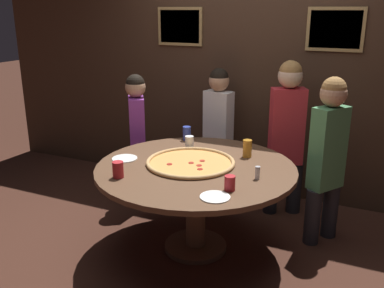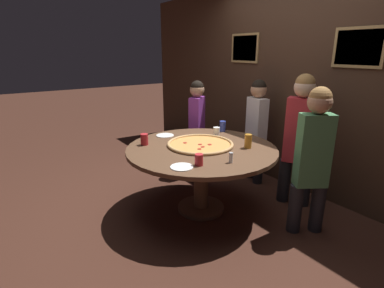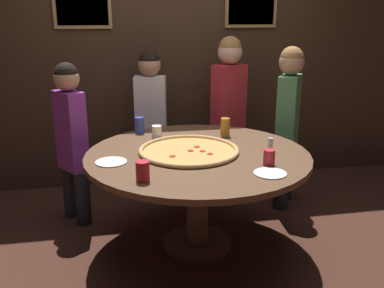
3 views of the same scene
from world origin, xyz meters
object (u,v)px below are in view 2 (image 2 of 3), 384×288
(diner_far_right, at_px, (256,125))
(drink_cup_front_edge, at_px, (199,160))
(giant_pizza, at_px, (200,144))
(white_plate_right_side, at_px, (182,167))
(drink_cup_far_left, at_px, (223,126))
(diner_centre_back, at_px, (300,133))
(dining_table, at_px, (201,158))
(condiment_shaker, at_px, (231,158))
(diner_side_left, at_px, (197,122))
(white_plate_left_side, at_px, (165,135))
(drink_cup_near_left, at_px, (248,141))
(drink_cup_near_right, at_px, (216,132))
(drink_cup_beside_pizza, at_px, (144,139))
(diner_side_right, at_px, (313,154))

(diner_far_right, bearing_deg, drink_cup_front_edge, 126.45)
(giant_pizza, height_order, white_plate_right_side, giant_pizza)
(drink_cup_far_left, height_order, diner_centre_back, diner_centre_back)
(dining_table, bearing_deg, white_plate_right_side, -53.58)
(giant_pizza, distance_m, diner_centre_back, 1.11)
(drink_cup_far_left, relative_size, condiment_shaker, 1.36)
(diner_centre_back, bearing_deg, diner_side_left, -11.78)
(dining_table, relative_size, diner_centre_back, 1.07)
(dining_table, height_order, white_plate_left_side, white_plate_left_side)
(drink_cup_near_left, distance_m, drink_cup_near_right, 0.55)
(drink_cup_beside_pizza, distance_m, condiment_shaker, 1.03)
(white_plate_left_side, bearing_deg, diner_side_left, 113.92)
(white_plate_left_side, relative_size, white_plate_right_side, 1.03)
(dining_table, relative_size, giant_pizza, 2.22)
(diner_side_left, relative_size, diner_side_right, 0.93)
(drink_cup_front_edge, relative_size, diner_centre_back, 0.07)
(drink_cup_beside_pizza, height_order, diner_side_right, diner_side_right)
(drink_cup_near_left, distance_m, white_plate_right_side, 0.88)
(drink_cup_beside_pizza, distance_m, diner_far_right, 1.55)
(white_plate_right_side, bearing_deg, diner_side_left, 139.40)
(giant_pizza, bearing_deg, drink_cup_front_edge, -37.90)
(dining_table, height_order, drink_cup_far_left, drink_cup_far_left)
(white_plate_left_side, xyz_separation_m, diner_side_left, (-0.31, 0.70, 0.01))
(dining_table, bearing_deg, diner_centre_back, 63.31)
(drink_cup_near_right, xyz_separation_m, white_plate_right_side, (0.61, -0.90, -0.05))
(drink_cup_beside_pizza, xyz_separation_m, white_plate_left_side, (-0.18, 0.36, -0.06))
(diner_centre_back, bearing_deg, drink_cup_near_right, 11.14)
(condiment_shaker, bearing_deg, drink_cup_far_left, 143.21)
(giant_pizza, distance_m, diner_side_right, 1.14)
(white_plate_left_side, distance_m, diner_far_right, 1.23)
(drink_cup_near_right, distance_m, diner_centre_back, 0.94)
(drink_cup_near_right, bearing_deg, drink_cup_beside_pizza, -101.46)
(drink_cup_far_left, height_order, drink_cup_beside_pizza, drink_cup_far_left)
(drink_cup_near_right, relative_size, diner_centre_back, 0.07)
(dining_table, relative_size, diner_side_left, 1.20)
(diner_centre_back, bearing_deg, diner_side_right, 111.34)
(condiment_shaker, xyz_separation_m, diner_far_right, (-0.75, 1.13, -0.01))
(giant_pizza, relative_size, diner_side_right, 0.50)
(drink_cup_near_left, xyz_separation_m, diner_side_right, (0.62, 0.21, -0.00))
(drink_cup_far_left, distance_m, drink_cup_beside_pizza, 1.07)
(drink_cup_front_edge, bearing_deg, diner_side_left, 144.55)
(diner_far_right, bearing_deg, drink_cup_beside_pizza, 95.02)
(dining_table, distance_m, drink_cup_beside_pizza, 0.65)
(giant_pizza, height_order, diner_side_right, diner_side_right)
(dining_table, bearing_deg, giant_pizza, 155.48)
(diner_centre_back, xyz_separation_m, diner_far_right, (-0.73, 0.09, -0.07))
(giant_pizza, relative_size, condiment_shaker, 7.41)
(drink_cup_front_edge, xyz_separation_m, drink_cup_near_right, (-0.65, 0.74, 0.00))
(dining_table, xyz_separation_m, drink_cup_near_right, (-0.25, 0.41, 0.18))
(condiment_shaker, distance_m, diner_far_right, 1.36)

